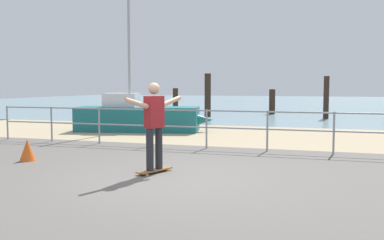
{
  "coord_description": "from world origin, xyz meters",
  "views": [
    {
      "loc": [
        2.67,
        -7.15,
        1.68
      ],
      "look_at": [
        -0.2,
        2.0,
        0.9
      ],
      "focal_mm": 39.8,
      "sensor_mm": 36.0,
      "label": 1
    }
  ],
  "objects_px": {
    "skateboarder": "(154,121)",
    "traffic_cone": "(27,150)",
    "sailboat": "(142,117)",
    "skateboard": "(155,170)"
  },
  "relations": [
    {
      "from": "sailboat",
      "to": "skateboarder",
      "type": "distance_m",
      "value": 7.56
    },
    {
      "from": "skateboarder",
      "to": "traffic_cone",
      "type": "height_order",
      "value": "skateboarder"
    },
    {
      "from": "skateboard",
      "to": "skateboarder",
      "type": "relative_size",
      "value": 0.49
    },
    {
      "from": "skateboard",
      "to": "traffic_cone",
      "type": "bearing_deg",
      "value": 173.31
    },
    {
      "from": "sailboat",
      "to": "skateboard",
      "type": "distance_m",
      "value": 7.55
    },
    {
      "from": "skateboard",
      "to": "traffic_cone",
      "type": "xyz_separation_m",
      "value": [
        -3.18,
        0.37,
        0.18
      ]
    },
    {
      "from": "skateboarder",
      "to": "sailboat",
      "type": "bearing_deg",
      "value": 115.85
    },
    {
      "from": "skateboarder",
      "to": "traffic_cone",
      "type": "xyz_separation_m",
      "value": [
        -3.18,
        0.37,
        -0.77
      ]
    },
    {
      "from": "skateboard",
      "to": "skateboarder",
      "type": "xyz_separation_m",
      "value": [
        0.0,
        -0.0,
        0.95
      ]
    },
    {
      "from": "sailboat",
      "to": "skateboarder",
      "type": "xyz_separation_m",
      "value": [
        3.29,
        -6.78,
        0.5
      ]
    }
  ]
}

